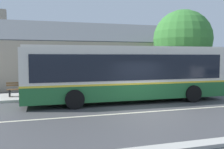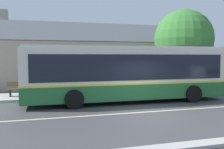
# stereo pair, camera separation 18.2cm
# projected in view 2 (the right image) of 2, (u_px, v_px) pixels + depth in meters

# --- Properties ---
(ground_plane) EXTENTS (300.00, 300.00, 0.00)m
(ground_plane) POSITION_uv_depth(u_px,v_px,m) (149.00, 112.00, 12.13)
(ground_plane) COLOR #424244
(sidewalk_far) EXTENTS (60.00, 3.00, 0.15)m
(sidewalk_far) POSITION_uv_depth(u_px,v_px,m) (114.00, 93.00, 17.87)
(sidewalk_far) COLOR #ADAAA3
(sidewalk_far) RESTS_ON ground
(curb_near) EXTENTS (60.00, 0.50, 0.12)m
(curb_near) POSITION_uv_depth(u_px,v_px,m) (216.00, 143.00, 7.58)
(curb_near) COLOR #ADAAA3
(curb_near) RESTS_ON ground
(lane_divider_stripe) EXTENTS (60.00, 0.16, 0.01)m
(lane_divider_stripe) POSITION_uv_depth(u_px,v_px,m) (149.00, 112.00, 12.13)
(lane_divider_stripe) COLOR beige
(lane_divider_stripe) RESTS_ON ground
(community_building) EXTENTS (21.31, 9.13, 7.06)m
(community_building) POSITION_uv_depth(u_px,v_px,m) (67.00, 63.00, 24.37)
(community_building) COLOR tan
(community_building) RESTS_ON ground
(transit_bus) EXTENTS (12.02, 2.90, 3.27)m
(transit_bus) POSITION_uv_depth(u_px,v_px,m) (127.00, 72.00, 14.75)
(transit_bus) COLOR #236633
(transit_bus) RESTS_ON ground
(bench_by_building) EXTENTS (1.66, 0.51, 0.94)m
(bench_by_building) POSITION_uv_depth(u_px,v_px,m) (21.00, 90.00, 15.96)
(bench_by_building) COLOR brown
(bench_by_building) RESTS_ON sidewalk_far
(bench_down_street) EXTENTS (1.82, 0.51, 0.94)m
(bench_down_street) POSITION_uv_depth(u_px,v_px,m) (95.00, 87.00, 17.16)
(bench_down_street) COLOR brown
(bench_down_street) RESTS_ON sidewalk_far
(street_tree_primary) EXTENTS (4.73, 4.73, 6.46)m
(street_tree_primary) POSITION_uv_depth(u_px,v_px,m) (184.00, 39.00, 20.18)
(street_tree_primary) COLOR #4C3828
(street_tree_primary) RESTS_ON ground
(bus_stop_sign) EXTENTS (0.36, 0.07, 2.40)m
(bus_stop_sign) POSITION_uv_depth(u_px,v_px,m) (189.00, 71.00, 18.31)
(bus_stop_sign) COLOR gray
(bus_stop_sign) RESTS_ON sidewalk_far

